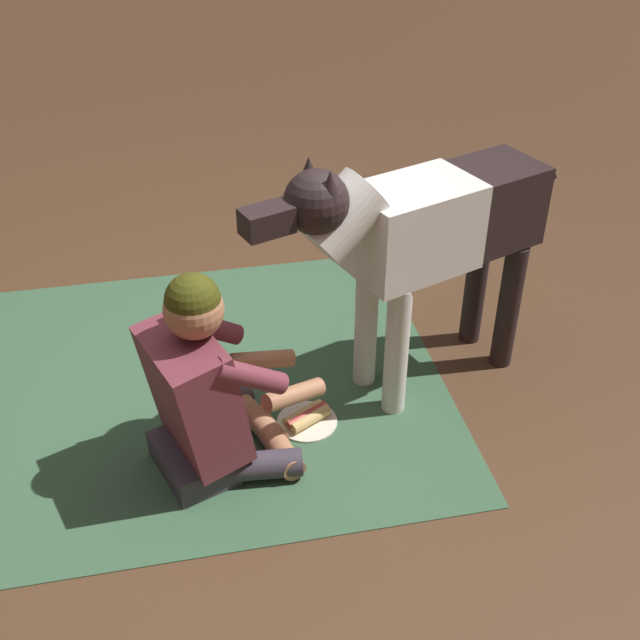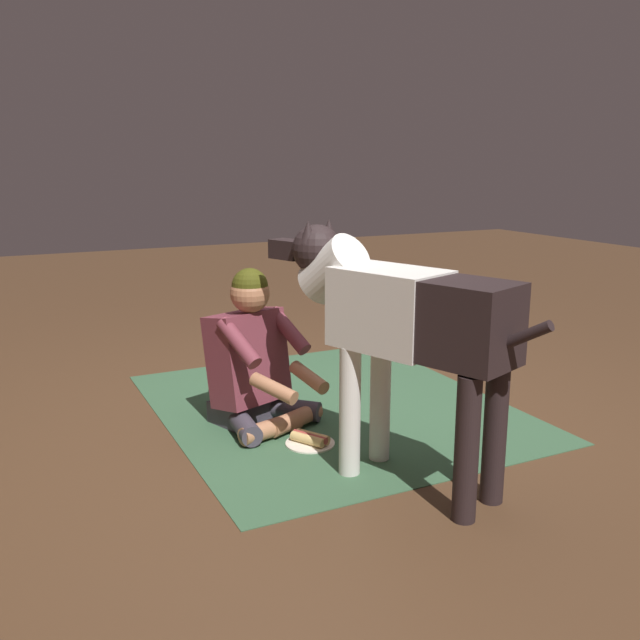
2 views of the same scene
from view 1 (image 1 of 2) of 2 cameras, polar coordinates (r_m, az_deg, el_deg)
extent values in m
plane|color=#4B311E|center=(3.43, -5.64, -5.43)|extent=(16.12, 16.12, 0.00)
cube|color=#35593C|center=(3.51, -9.13, -4.60)|extent=(2.17, 1.89, 0.01)
cube|color=#3E3844|center=(3.08, -9.18, -9.88)|extent=(0.34, 0.40, 0.12)
cylinder|color=#3E3844|center=(3.23, -7.71, -7.15)|extent=(0.36, 0.36, 0.11)
cylinder|color=#AB704E|center=(3.23, -4.75, -7.04)|extent=(0.23, 0.37, 0.09)
cylinder|color=#3E3844|center=(3.02, -5.16, -10.54)|extent=(0.41, 0.14, 0.11)
cylinder|color=#AB704E|center=(3.11, -3.28, -8.83)|extent=(0.19, 0.37, 0.09)
cube|color=brown|center=(2.89, -9.13, -5.33)|extent=(0.41, 0.47, 0.52)
cylinder|color=brown|center=(2.97, -8.24, -0.46)|extent=(0.30, 0.18, 0.24)
cylinder|color=#AB704E|center=(3.12, -4.22, -2.92)|extent=(0.28, 0.12, 0.12)
cylinder|color=brown|center=(2.71, -5.14, -4.10)|extent=(0.30, 0.18, 0.24)
cylinder|color=#AB704E|center=(2.95, -1.92, -5.46)|extent=(0.27, 0.19, 0.12)
sphere|color=#AB704E|center=(2.68, -9.18, 0.74)|extent=(0.21, 0.21, 0.21)
sphere|color=#3B3C0F|center=(2.66, -9.25, 1.40)|extent=(0.19, 0.19, 0.19)
cylinder|color=silver|center=(3.17, 5.59, -2.26)|extent=(0.10, 0.10, 0.60)
cylinder|color=silver|center=(3.31, 3.36, -0.34)|extent=(0.10, 0.10, 0.60)
cylinder|color=black|center=(3.52, 13.56, 0.92)|extent=(0.10, 0.10, 0.60)
cylinder|color=black|center=(3.64, 11.25, 2.55)|extent=(0.10, 0.10, 0.60)
cube|color=silver|center=(3.06, 6.81, 6.70)|extent=(0.56, 0.46, 0.35)
cube|color=black|center=(3.28, 11.96, 8.19)|extent=(0.49, 0.42, 0.33)
cylinder|color=silver|center=(2.82, 1.62, 7.54)|extent=(0.40, 0.32, 0.34)
sphere|color=black|center=(2.73, -0.26, 8.56)|extent=(0.23, 0.23, 0.23)
cube|color=black|center=(2.65, -3.89, 7.23)|extent=(0.20, 0.16, 0.09)
cone|color=black|center=(2.65, 0.76, 9.75)|extent=(0.10, 0.10, 0.11)
cone|color=black|center=(2.75, -0.83, 10.80)|extent=(0.10, 0.10, 0.11)
cylinder|color=black|center=(3.44, 14.69, 8.44)|extent=(0.30, 0.15, 0.20)
cylinder|color=silver|center=(3.27, -0.95, -7.41)|extent=(0.25, 0.25, 0.01)
cylinder|color=tan|center=(3.27, -1.20, -6.83)|extent=(0.19, 0.13, 0.05)
cylinder|color=tan|center=(3.24, -0.71, -7.21)|extent=(0.19, 0.13, 0.05)
cylinder|color=#A53C34|center=(3.25, -0.96, -6.93)|extent=(0.19, 0.13, 0.04)
camera|label=2|loc=(3.60, 59.75, 4.52)|focal=38.63mm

